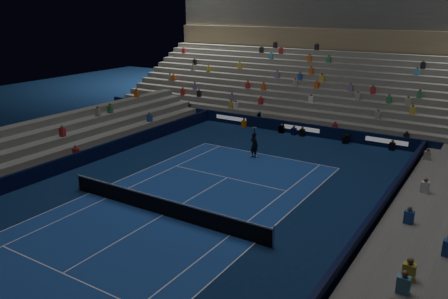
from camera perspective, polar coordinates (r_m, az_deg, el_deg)
ground at (r=24.09m, az=-7.70°, el=-8.21°), size 90.00×90.00×0.00m
court_surface at (r=24.09m, az=-7.71°, el=-8.20°), size 10.97×23.77×0.01m
sponsor_barrier_far at (r=39.01m, az=9.84°, el=2.59°), size 44.00×0.25×1.00m
sponsor_barrier_east at (r=19.74m, az=15.12°, el=-13.25°), size 0.25×37.00×1.00m
sponsor_barrier_west at (r=30.64m, az=-21.88°, el=-2.62°), size 0.25×37.00×1.00m
grandstand_main at (r=47.11m, az=14.50°, el=8.43°), size 44.00×15.20×11.20m
grandstand_east at (r=19.05m, az=25.50°, el=-14.24°), size 5.00×37.00×2.50m
grandstand_west at (r=33.29m, az=-25.52°, el=-0.77°), size 5.00×37.00×2.50m
tennis_net at (r=23.87m, az=-7.75°, el=-7.12°), size 12.90×0.10×1.10m
tennis_player at (r=32.52m, az=3.83°, el=0.57°), size 0.76×0.59×1.85m
broadcast_camera at (r=37.36m, az=15.09°, el=1.33°), size 0.67×1.05×0.68m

